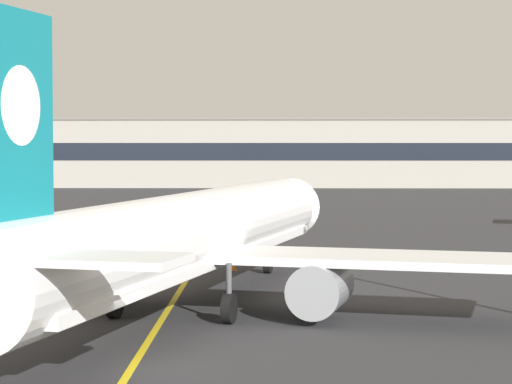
# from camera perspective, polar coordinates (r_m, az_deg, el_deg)

# --- Properties ---
(ground_plane) EXTENTS (400.00, 400.00, 0.00)m
(ground_plane) POSITION_cam_1_polar(r_m,az_deg,el_deg) (35.60, -6.93, -9.70)
(ground_plane) COLOR #2D2D30
(taxiway_centreline) EXTENTS (0.69, 180.00, 0.01)m
(taxiway_centreline) POSITION_cam_1_polar(r_m,az_deg,el_deg) (65.05, -3.29, -3.96)
(taxiway_centreline) COLOR yellow
(taxiway_centreline) RESTS_ON ground
(airliner_foreground) EXTENTS (32.20, 40.92, 11.65)m
(airliner_foreground) POSITION_cam_1_polar(r_m,az_deg,el_deg) (46.01, -3.94, -2.58)
(airliner_foreground) COLOR white
(airliner_foreground) RESTS_ON ground
(safety_cone_by_nose_gear) EXTENTS (0.44, 0.44, 0.55)m
(safety_cone_by_nose_gear) POSITION_cam_1_polar(r_m,az_deg,el_deg) (61.56, -1.26, -4.11)
(safety_cone_by_nose_gear) COLOR orange
(safety_cone_by_nose_gear) RESTS_ON ground
(terminal_building) EXTENTS (112.23, 12.40, 11.46)m
(terminal_building) POSITION_cam_1_polar(r_m,az_deg,el_deg) (173.17, 3.03, 2.20)
(terminal_building) COLOR #9E998E
(terminal_building) RESTS_ON ground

